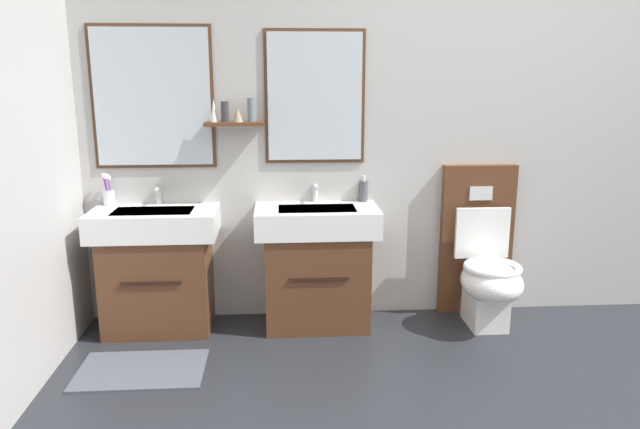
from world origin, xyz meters
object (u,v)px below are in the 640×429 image
Objects in this scene: vanity_sink_left at (158,267)px; soap_dispenser at (363,191)px; vanity_sink_right at (317,263)px; toothbrush_cup at (109,196)px; toilet at (484,265)px.

vanity_sink_left is 1.38m from soap_dispenser.
vanity_sink_right is 0.56m from soap_dispenser.
soap_dispenser is at bearing 6.67° from vanity_sink_left.
vanity_sink_right is 1.37m from toothbrush_cup.
toothbrush_cup is 1.60m from soap_dispenser.
vanity_sink_left is at bearing -25.24° from toothbrush_cup.
toothbrush_cup is (-2.36, 0.16, 0.45)m from toilet.
toothbrush_cup is (-0.30, 0.14, 0.42)m from vanity_sink_left.
soap_dispenser is (-0.76, 0.17, 0.47)m from toilet.
toilet is 5.87× the size of soap_dispenser.
vanity_sink_left is 3.76× the size of toothbrush_cup.
soap_dispenser reaches higher than vanity_sink_right.
vanity_sink_left is 1.00× the size of vanity_sink_right.
vanity_sink_left is at bearing 179.48° from toilet.
toilet is at bearing -12.66° from soap_dispenser.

